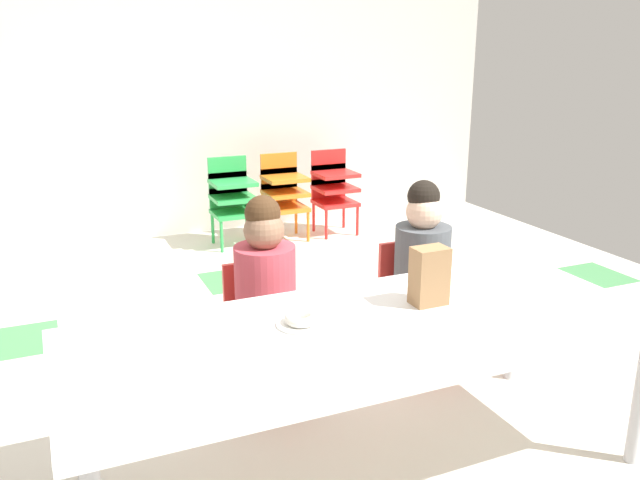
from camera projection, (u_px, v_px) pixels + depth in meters
name	position (u px, v px, depth m)	size (l,w,h in m)	color
ground_plane	(315.00, 368.00, 3.22)	(5.49, 5.30, 0.02)	silver
back_wall	(182.00, 61.00, 5.14)	(5.49, 0.10, 2.77)	beige
craft_table	(367.00, 337.00, 2.28)	(2.07, 0.83, 0.58)	white
seated_child_near_camera	(265.00, 281.00, 2.78)	(0.32, 0.31, 0.92)	red
seated_child_middle_seat	(421.00, 258.00, 3.08)	(0.32, 0.31, 0.92)	red
kid_chair_green_stack	(232.00, 195.00, 5.06)	(0.32, 0.30, 0.68)	green
kid_chair_orange_stack	(283.00, 190.00, 5.23)	(0.32, 0.30, 0.68)	orange
kid_chair_red_stack	(333.00, 186.00, 5.39)	(0.32, 0.30, 0.68)	red
paper_bag_brown	(429.00, 276.00, 2.43)	(0.13, 0.09, 0.22)	#9E754C
paper_plate_near_edge	(302.00, 324.00, 2.28)	(0.18, 0.18, 0.01)	white
donut_powdered_on_plate	(302.00, 318.00, 2.27)	(0.12, 0.12, 0.03)	white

